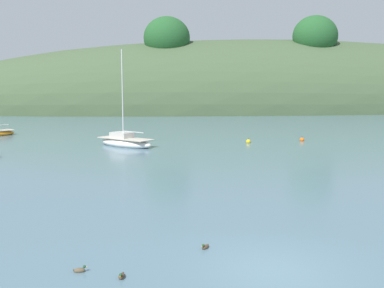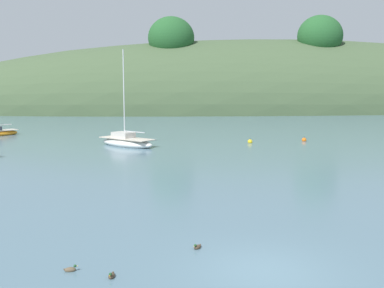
% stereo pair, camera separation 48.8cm
% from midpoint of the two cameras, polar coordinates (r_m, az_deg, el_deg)
% --- Properties ---
extents(ground_plane, '(400.00, 400.00, 0.00)m').
position_cam_midpoint_polar(ground_plane, '(14.66, 9.71, -15.06)').
color(ground_plane, slate).
extents(far_shoreline_hill, '(150.00, 36.00, 32.57)m').
position_cam_midpoint_polar(far_shoreline_hill, '(98.14, 10.91, 4.22)').
color(far_shoreline_hill, '#425638').
rests_on(far_shoreline_hill, ground).
extents(sailboat_orange_cutter, '(5.56, 5.49, 8.69)m').
position_cam_midpoint_polar(sailboat_orange_cutter, '(41.67, -7.69, 0.27)').
color(sailboat_orange_cutter, white).
rests_on(sailboat_orange_cutter, ground).
extents(mooring_buoy_channel, '(0.44, 0.44, 0.54)m').
position_cam_midpoint_polar(mooring_buoy_channel, '(43.70, 7.45, 0.28)').
color(mooring_buoy_channel, yellow).
rests_on(mooring_buoy_channel, ground).
extents(mooring_buoy_outer, '(0.44, 0.44, 0.54)m').
position_cam_midpoint_polar(mooring_buoy_outer, '(45.98, 13.89, 0.49)').
color(mooring_buoy_outer, orange).
rests_on(mooring_buoy_outer, ground).
extents(duck_trailing, '(0.43, 0.20, 0.24)m').
position_cam_midpoint_polar(duck_trailing, '(14.79, -13.76, -14.74)').
color(duck_trailing, brown).
rests_on(duck_trailing, ground).
extents(duck_lone_left, '(0.24, 0.43, 0.24)m').
position_cam_midpoint_polar(duck_lone_left, '(14.14, -8.83, -15.68)').
color(duck_lone_left, '#473828').
rests_on(duck_lone_left, ground).
extents(duck_lone_right, '(0.35, 0.38, 0.24)m').
position_cam_midpoint_polar(duck_lone_right, '(16.19, 1.56, -12.52)').
color(duck_lone_right, '#473828').
rests_on(duck_lone_right, ground).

